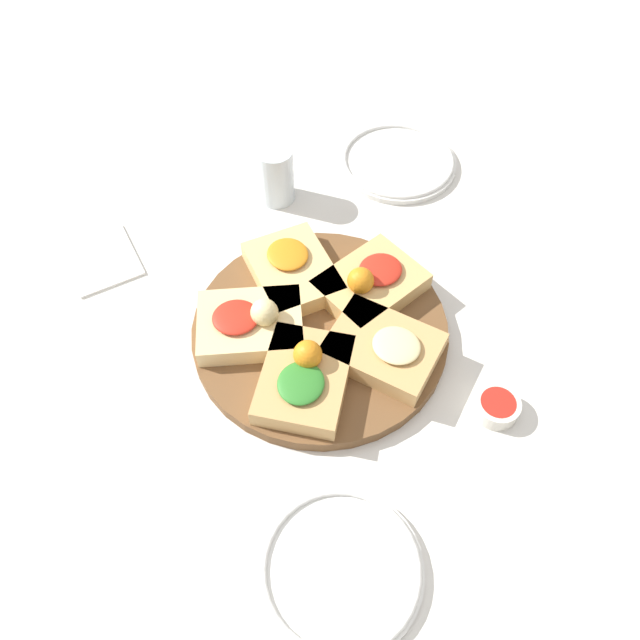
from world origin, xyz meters
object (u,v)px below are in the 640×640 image
(napkin_stack, at_px, (102,259))
(serving_board, at_px, (320,330))
(water_glass, at_px, (275,175))
(dipping_bowl, at_px, (497,406))
(plate_right, at_px, (341,569))
(plate_left, at_px, (398,161))

(napkin_stack, bearing_deg, serving_board, 54.74)
(water_glass, height_order, dipping_bowl, water_glass)
(plate_right, height_order, water_glass, water_glass)
(plate_right, bearing_deg, plate_left, 157.69)
(plate_left, height_order, water_glass, water_glass)
(serving_board, distance_m, dipping_bowl, 0.27)
(plate_left, xyz_separation_m, water_glass, (0.03, -0.23, 0.04))
(dipping_bowl, bearing_deg, serving_board, -130.99)
(plate_right, bearing_deg, water_glass, 176.07)
(plate_right, bearing_deg, napkin_stack, -154.81)
(napkin_stack, bearing_deg, plate_right, 25.19)
(plate_left, bearing_deg, serving_board, -33.50)
(serving_board, xyz_separation_m, dipping_bowl, (0.18, 0.20, 0.00))
(plate_left, distance_m, napkin_stack, 0.54)
(serving_board, relative_size, plate_right, 1.92)
(water_glass, xyz_separation_m, napkin_stack, (0.08, -0.30, -0.05))
(plate_left, xyz_separation_m, dipping_bowl, (0.51, -0.02, 0.01))
(water_glass, bearing_deg, napkin_stack, -74.82)
(napkin_stack, bearing_deg, water_glass, 105.18)
(plate_left, distance_m, dipping_bowl, 0.51)
(serving_board, distance_m, plate_right, 0.33)
(dipping_bowl, bearing_deg, napkin_stack, -127.63)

